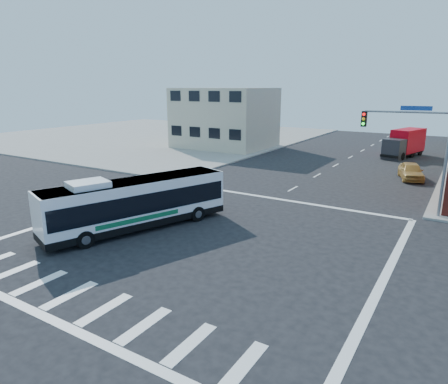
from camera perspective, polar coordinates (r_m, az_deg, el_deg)
The scene contains 7 objects.
ground at distance 22.32m, azimuth -3.01°, elevation -6.59°, with size 120.00×120.00×0.00m, color black.
sidewalk_nw at distance 70.52m, azimuth -10.35°, elevation 8.00°, with size 50.00×50.00×0.15m, color gray.
building_west at distance 55.36m, azimuth 0.12°, elevation 10.52°, with size 12.06×10.06×8.00m.
signal_mast_ne at distance 27.98m, azimuth 25.91°, elevation 6.86°, with size 7.91×1.13×8.07m.
transit_bus at distance 23.83m, azimuth -12.39°, elevation -1.48°, with size 6.00×11.13×3.26m.
box_truck at distance 52.39m, azimuth 24.35°, elevation 6.30°, with size 3.98×7.53×3.26m.
parked_car at distance 39.85m, azimuth 25.15°, elevation 2.72°, with size 1.80×4.47×1.52m, color #BF903F.
Camera 1 is at (11.90, -17.04, 8.13)m, focal length 32.00 mm.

